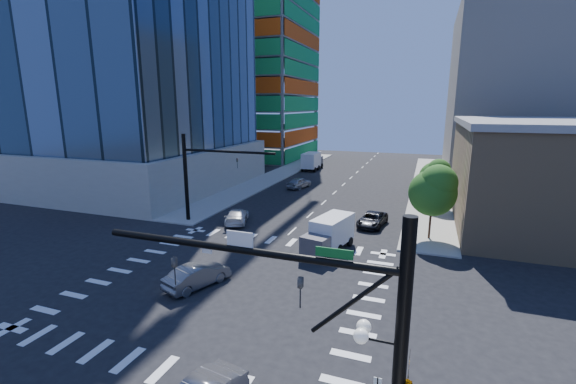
% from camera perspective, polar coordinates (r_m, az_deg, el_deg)
% --- Properties ---
extents(ground, '(160.00, 160.00, 0.00)m').
position_cam_1_polar(ground, '(27.40, -7.95, -13.30)').
color(ground, black).
rests_on(ground, ground).
extents(road_markings, '(20.00, 20.00, 0.01)m').
position_cam_1_polar(road_markings, '(27.40, -7.95, -13.29)').
color(road_markings, silver).
rests_on(road_markings, ground).
extents(sidewalk_ne, '(5.00, 60.00, 0.15)m').
position_cam_1_polar(sidewalk_ne, '(62.79, 20.23, 1.03)').
color(sidewalk_ne, '#999891').
rests_on(sidewalk_ne, ground).
extents(sidewalk_nw, '(5.00, 60.00, 0.15)m').
position_cam_1_polar(sidewalk_nw, '(67.32, -1.53, 2.56)').
color(sidewalk_nw, '#999891').
rests_on(sidewalk_nw, ground).
extents(construction_building, '(25.16, 34.50, 70.60)m').
position_cam_1_polar(construction_building, '(93.17, -5.48, 20.49)').
color(construction_building, slate).
rests_on(construction_building, ground).
extents(commercial_building, '(20.50, 22.50, 10.60)m').
position_cam_1_polar(commercial_building, '(46.09, 36.38, 1.94)').
color(commercial_building, '#957B56').
rests_on(commercial_building, ground).
extents(bg_building_ne, '(24.00, 30.00, 28.00)m').
position_cam_1_polar(bg_building_ne, '(78.17, 31.99, 12.36)').
color(bg_building_ne, slate).
rests_on(bg_building_ne, ground).
extents(signal_mast_se, '(10.51, 2.48, 9.00)m').
position_cam_1_polar(signal_mast_se, '(12.36, 11.84, -21.85)').
color(signal_mast_se, black).
rests_on(signal_mast_se, sidewalk_se).
extents(signal_mast_nw, '(10.20, 0.40, 9.00)m').
position_cam_1_polar(signal_mast_nw, '(40.19, -13.20, 3.13)').
color(signal_mast_nw, black).
rests_on(signal_mast_nw, sidewalk_nw).
extents(tree_south, '(4.16, 4.16, 6.82)m').
position_cam_1_polar(tree_south, '(36.30, 20.86, 0.32)').
color(tree_south, '#382316').
rests_on(tree_south, sidewalk_ne).
extents(tree_north, '(3.54, 3.52, 5.78)m').
position_cam_1_polar(tree_north, '(48.23, 21.04, 2.36)').
color(tree_north, '#382316').
rests_on(tree_north, sidewalk_ne).
extents(car_nb_far, '(2.89, 5.19, 1.37)m').
position_cam_1_polar(car_nb_far, '(39.90, 12.39, -3.99)').
color(car_nb_far, black).
rests_on(car_nb_far, ground).
extents(car_sb_near, '(3.61, 5.45, 1.47)m').
position_cam_1_polar(car_sb_near, '(40.42, -7.54, -3.51)').
color(car_sb_near, silver).
rests_on(car_sb_near, ground).
extents(car_sb_mid, '(2.95, 5.01, 1.60)m').
position_cam_1_polar(car_sb_mid, '(56.77, 1.66, 1.39)').
color(car_sb_mid, '#ADAFB5').
rests_on(car_sb_mid, ground).
extents(car_sb_cross, '(3.15, 4.95, 1.54)m').
position_cam_1_polar(car_sb_cross, '(27.18, -13.29, -11.95)').
color(car_sb_cross, '#57585D').
rests_on(car_sb_cross, ground).
extents(box_truck_near, '(3.48, 5.80, 2.84)m').
position_cam_1_polar(box_truck_near, '(32.25, 5.85, -6.73)').
color(box_truck_near, black).
rests_on(box_truck_near, ground).
extents(box_truck_far, '(2.72, 6.31, 3.30)m').
position_cam_1_polar(box_truck_far, '(73.11, 3.67, 4.45)').
color(box_truck_far, black).
rests_on(box_truck_far, ground).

